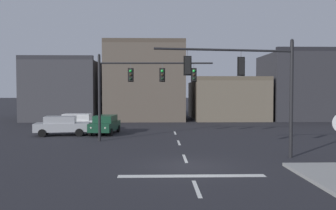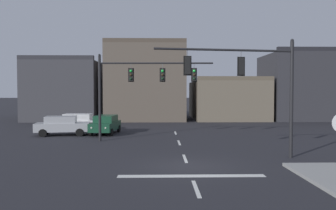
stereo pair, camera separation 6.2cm
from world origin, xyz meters
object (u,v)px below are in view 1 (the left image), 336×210
object	(u,v)px
signal_mast_far_side	(137,81)
car_lot_nearside	(62,125)
car_lot_farside	(79,122)
signal_mast_near_side	(252,78)
car_lot_middle	(105,124)

from	to	relation	value
signal_mast_far_side	car_lot_nearside	size ratio (longest dim) A/B	1.83
car_lot_nearside	car_lot_farside	xyz separation A→B (m)	(0.68, 3.17, 0.00)
signal_mast_far_side	signal_mast_near_side	bearing A→B (deg)	-46.85
signal_mast_far_side	car_lot_farside	size ratio (longest dim) A/B	1.89
car_lot_middle	car_lot_farside	bearing A→B (deg)	141.08
signal_mast_far_side	car_lot_farside	distance (m)	9.62
car_lot_farside	car_lot_nearside	bearing A→B (deg)	-102.08
car_lot_nearside	car_lot_farside	bearing A→B (deg)	77.92
signal_mast_far_side	car_lot_nearside	distance (m)	8.26
signal_mast_near_side	car_lot_nearside	distance (m)	17.28
signal_mast_near_side	car_lot_farside	xyz separation A→B (m)	(-12.47, 13.81, -3.52)
signal_mast_far_side	car_lot_middle	distance (m)	6.51
signal_mast_near_side	signal_mast_far_side	size ratio (longest dim) A/B	0.91
car_lot_middle	car_lot_farside	size ratio (longest dim) A/B	1.03
car_lot_nearside	car_lot_middle	bearing A→B (deg)	14.85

